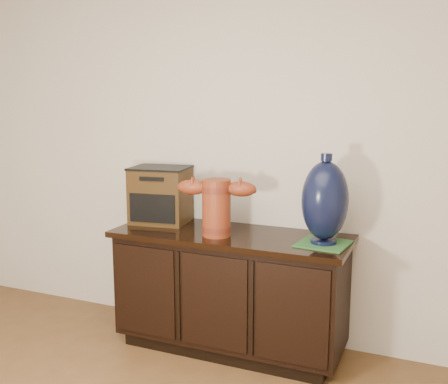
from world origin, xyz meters
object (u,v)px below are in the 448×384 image
at_px(sideboard, 231,290).
at_px(terracotta_vessel, 216,204).
at_px(lamp_base, 325,201).
at_px(spray_can, 218,213).
at_px(tv_radio, 161,195).

distance_m(sideboard, terracotta_vessel, 0.57).
bearing_deg(lamp_base, terracotta_vessel, -174.18).
bearing_deg(terracotta_vessel, lamp_base, -5.60).
xyz_separation_m(lamp_base, spray_can, (-0.70, 0.10, -0.15)).
xyz_separation_m(tv_radio, lamp_base, (1.11, -0.11, 0.07)).
bearing_deg(sideboard, terracotta_vessel, -122.92).
distance_m(tv_radio, spray_can, 0.42).
relative_size(sideboard, lamp_base, 2.87).
xyz_separation_m(sideboard, tv_radio, (-0.54, 0.09, 0.55)).
relative_size(tv_radio, spray_can, 2.04).
bearing_deg(spray_can, tv_radio, 179.26).
xyz_separation_m(terracotta_vessel, lamp_base, (0.63, 0.06, 0.06)).
relative_size(sideboard, terracotta_vessel, 3.00).
bearing_deg(lamp_base, spray_can, 171.58).
distance_m(lamp_base, spray_can, 0.72).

